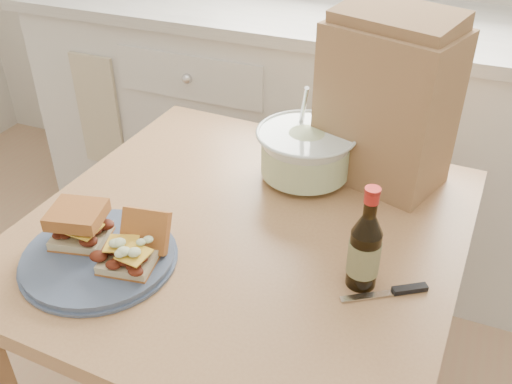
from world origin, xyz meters
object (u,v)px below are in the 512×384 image
at_px(plate, 99,257).
at_px(beer_bottle, 365,250).
at_px(dining_table, 244,264).
at_px(coleslaw_bowl, 306,155).
at_px(paper_bag, 386,106).

distance_m(plate, beer_bottle, 0.52).
bearing_deg(dining_table, coleslaw_bowl, 78.38).
bearing_deg(paper_bag, plate, -111.16).
height_order(coleslaw_bowl, beer_bottle, coleslaw_bowl).
relative_size(plate, beer_bottle, 1.40).
bearing_deg(coleslaw_bowl, paper_bag, 25.30).
bearing_deg(paper_bag, coleslaw_bowl, -136.28).
relative_size(beer_bottle, paper_bag, 0.58).
bearing_deg(paper_bag, beer_bottle, -63.47).
distance_m(plate, paper_bag, 0.71).
height_order(dining_table, beer_bottle, beer_bottle).
xyz_separation_m(coleslaw_bowl, paper_bag, (0.16, 0.08, 0.12)).
relative_size(dining_table, paper_bag, 2.55).
bearing_deg(dining_table, plate, -132.72).
relative_size(dining_table, beer_bottle, 4.39).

